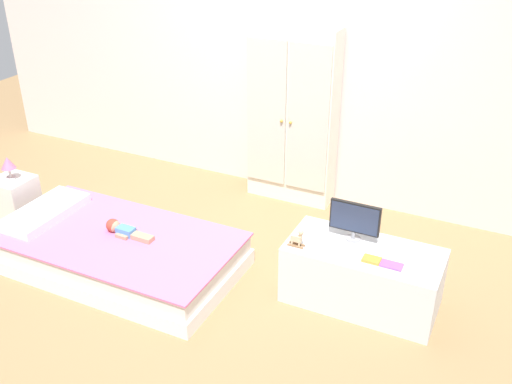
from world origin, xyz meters
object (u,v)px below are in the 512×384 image
at_px(doll, 121,229).
at_px(table_lamp, 8,164).
at_px(nightstand, 16,202).
at_px(wardrobe, 292,116).
at_px(tv_monitor, 355,219).
at_px(rocking_horse_toy, 298,238).
at_px(tv_stand, 362,276).
at_px(bed, 119,251).
at_px(book_orange, 372,260).
at_px(book_purple, 392,265).

distance_m(doll, table_lamp, 1.15).
bearing_deg(nightstand, doll, -4.35).
xyz_separation_m(nightstand, wardrobe, (1.81, 1.42, 0.55)).
relative_size(nightstand, tv_monitor, 1.25).
bearing_deg(doll, rocking_horse_toy, 7.37).
relative_size(tv_stand, rocking_horse_toy, 7.69).
relative_size(bed, wardrobe, 1.15).
xyz_separation_m(nightstand, book_orange, (2.89, 0.13, 0.22)).
bearing_deg(tv_monitor, tv_stand, -37.78).
relative_size(doll, tv_stand, 0.39).
xyz_separation_m(wardrobe, book_orange, (1.08, -1.29, -0.33)).
bearing_deg(rocking_horse_toy, book_orange, 5.53).
distance_m(doll, tv_stand, 1.73).
xyz_separation_m(tv_monitor, rocking_horse_toy, (-0.30, -0.23, -0.09)).
height_order(tv_stand, book_orange, book_orange).
xyz_separation_m(table_lamp, rocking_horse_toy, (2.42, 0.08, -0.07)).
relative_size(bed, book_orange, 15.39).
height_order(bed, book_purple, book_purple).
bearing_deg(wardrobe, table_lamp, -141.99).
xyz_separation_m(table_lamp, book_orange, (2.89, 0.13, -0.12)).
bearing_deg(doll, tv_stand, 10.71).
bearing_deg(book_orange, table_lamp, -177.47).
bearing_deg(wardrobe, rocking_horse_toy, -65.72).
xyz_separation_m(bed, wardrobe, (0.70, 1.55, 0.63)).
height_order(bed, tv_stand, tv_stand).
relative_size(doll, rocking_horse_toy, 3.02).
xyz_separation_m(rocking_horse_toy, book_orange, (0.48, 0.05, -0.05)).
height_order(nightstand, book_purple, book_purple).
bearing_deg(table_lamp, doll, -4.35).
bearing_deg(book_purple, wardrobe, 133.06).
distance_m(wardrobe, tv_monitor, 1.43).
distance_m(tv_monitor, book_purple, 0.39).
xyz_separation_m(nightstand, tv_stand, (2.82, 0.24, 0.00)).
bearing_deg(wardrobe, doll, -114.67).
bearing_deg(book_purple, doll, -173.57).
distance_m(nightstand, book_orange, 2.90).
height_order(doll, book_purple, book_purple).
bearing_deg(tv_monitor, table_lamp, -173.35).
relative_size(doll, tv_monitor, 1.17).
xyz_separation_m(table_lamp, tv_monitor, (2.71, 0.32, 0.03)).
distance_m(bed, book_orange, 1.82).
relative_size(wardrobe, tv_stand, 1.52).
bearing_deg(book_purple, book_orange, 180.00).
xyz_separation_m(doll, tv_monitor, (1.59, 0.40, 0.28)).
distance_m(tv_monitor, rocking_horse_toy, 0.39).
bearing_deg(book_orange, doll, -173.12).
distance_m(doll, wardrobe, 1.72).
bearing_deg(table_lamp, rocking_horse_toy, 1.94).
bearing_deg(tv_monitor, doll, -165.82).
xyz_separation_m(bed, rocking_horse_toy, (1.30, 0.21, 0.35)).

